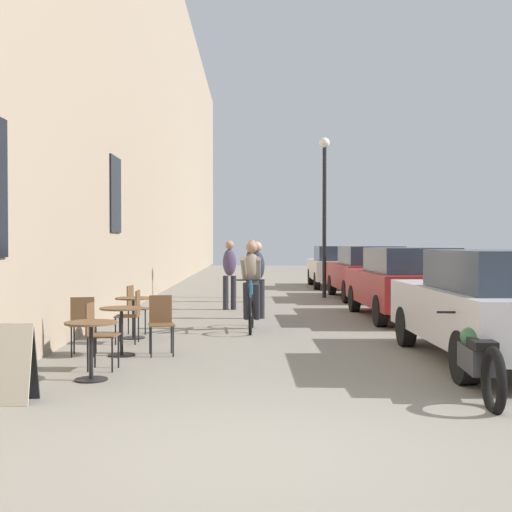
{
  "coord_description": "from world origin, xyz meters",
  "views": [
    {
      "loc": [
        -0.13,
        -5.36,
        1.69
      ],
      "look_at": [
        0.02,
        17.22,
        1.24
      ],
      "focal_mm": 46.97,
      "sensor_mm": 36.0,
      "label": 1
    }
  ],
  "objects_px": {
    "parked_car_nearest": "(494,305)",
    "parked_car_fourth": "(336,266)",
    "street_lamp": "(324,196)",
    "cafe_chair_mid_toward_street": "(161,320)",
    "parked_car_second": "(405,282)",
    "parked_car_third": "(367,272)",
    "parked_motorcycle": "(476,358)",
    "cafe_table_near": "(91,338)",
    "cafe_chair_near_toward_street": "(98,331)",
    "cafe_chair_far_toward_wall": "(136,306)",
    "pedestrian_far": "(252,267)",
    "cafe_table_far": "(133,309)",
    "sandwich_board_sign": "(8,363)",
    "pedestrian_mid": "(230,271)",
    "pedestrian_near": "(257,275)",
    "cafe_table_mid": "(121,321)",
    "cafe_chair_mid_toward_wall": "(83,322)",
    "cyclist_on_bicycle": "(251,288)",
    "cafe_chair_far_toward_street": "(132,313)"
  },
  "relations": [
    {
      "from": "cafe_table_mid",
      "to": "parked_car_nearest",
      "type": "height_order",
      "value": "parked_car_nearest"
    },
    {
      "from": "street_lamp",
      "to": "parked_car_nearest",
      "type": "bearing_deg",
      "value": -84.17
    },
    {
      "from": "cafe_table_far",
      "to": "cafe_chair_far_toward_wall",
      "type": "bearing_deg",
      "value": 96.51
    },
    {
      "from": "cafe_chair_mid_toward_wall",
      "to": "cyclist_on_bicycle",
      "type": "height_order",
      "value": "cyclist_on_bicycle"
    },
    {
      "from": "cafe_chair_far_toward_wall",
      "to": "pedestrian_near",
      "type": "bearing_deg",
      "value": 46.35
    },
    {
      "from": "street_lamp",
      "to": "parked_car_nearest",
      "type": "xyz_separation_m",
      "value": [
        1.14,
        -11.19,
        -2.28
      ]
    },
    {
      "from": "cafe_table_near",
      "to": "cafe_chair_mid_toward_street",
      "type": "height_order",
      "value": "cafe_chair_mid_toward_street"
    },
    {
      "from": "street_lamp",
      "to": "parked_car_fourth",
      "type": "xyz_separation_m",
      "value": [
        0.96,
        4.79,
        -2.3
      ]
    },
    {
      "from": "cafe_chair_far_toward_wall",
      "to": "pedestrian_far",
      "type": "height_order",
      "value": "pedestrian_far"
    },
    {
      "from": "sandwich_board_sign",
      "to": "pedestrian_mid",
      "type": "relative_size",
      "value": 0.48
    },
    {
      "from": "cafe_table_near",
      "to": "parked_car_third",
      "type": "xyz_separation_m",
      "value": [
        5.45,
        11.85,
        0.3
      ]
    },
    {
      "from": "cafe_chair_near_toward_street",
      "to": "parked_car_second",
      "type": "height_order",
      "value": "parked_car_second"
    },
    {
      "from": "parked_car_third",
      "to": "parked_motorcycle",
      "type": "height_order",
      "value": "parked_car_third"
    },
    {
      "from": "cafe_chair_far_toward_wall",
      "to": "street_lamp",
      "type": "relative_size",
      "value": 0.18
    },
    {
      "from": "sandwich_board_sign",
      "to": "pedestrian_near",
      "type": "height_order",
      "value": "pedestrian_near"
    },
    {
      "from": "cafe_table_mid",
      "to": "street_lamp",
      "type": "bearing_deg",
      "value": 68.26
    },
    {
      "from": "cafe_chair_mid_toward_street",
      "to": "street_lamp",
      "type": "relative_size",
      "value": 0.18
    },
    {
      "from": "pedestrian_mid",
      "to": "parked_car_third",
      "type": "xyz_separation_m",
      "value": [
        4.03,
        3.2,
        -0.16
      ]
    },
    {
      "from": "cafe_table_mid",
      "to": "pedestrian_near",
      "type": "relative_size",
      "value": 0.42
    },
    {
      "from": "cafe_table_near",
      "to": "cafe_table_far",
      "type": "relative_size",
      "value": 1.0
    },
    {
      "from": "parked_car_fourth",
      "to": "sandwich_board_sign",
      "type": "bearing_deg",
      "value": -107.58
    },
    {
      "from": "cafe_table_near",
      "to": "cafe_chair_near_toward_street",
      "type": "relative_size",
      "value": 0.81
    },
    {
      "from": "cafe_table_far",
      "to": "pedestrian_near",
      "type": "distance_m",
      "value": 3.79
    },
    {
      "from": "cafe_chair_near_toward_street",
      "to": "parked_motorcycle",
      "type": "relative_size",
      "value": 0.41
    },
    {
      "from": "cafe_chair_mid_toward_wall",
      "to": "cafe_chair_far_toward_wall",
      "type": "xyz_separation_m",
      "value": [
        0.34,
        2.54,
        0.0
      ]
    },
    {
      "from": "cafe_chair_far_toward_wall",
      "to": "cafe_chair_mid_toward_street",
      "type": "bearing_deg",
      "value": -71.55
    },
    {
      "from": "sandwich_board_sign",
      "to": "parked_car_fourth",
      "type": "height_order",
      "value": "parked_car_fourth"
    },
    {
      "from": "cafe_table_mid",
      "to": "parked_car_second",
      "type": "distance_m",
      "value": 7.16
    },
    {
      "from": "cafe_table_near",
      "to": "parked_car_fourth",
      "type": "xyz_separation_m",
      "value": [
        5.16,
        17.07,
        0.29
      ]
    },
    {
      "from": "cafe_chair_far_toward_street",
      "to": "parked_car_fourth",
      "type": "distance_m",
      "value": 14.99
    },
    {
      "from": "cafe_table_far",
      "to": "sandwich_board_sign",
      "type": "relative_size",
      "value": 0.86
    },
    {
      "from": "cafe_chair_near_toward_street",
      "to": "cafe_chair_mid_toward_street",
      "type": "height_order",
      "value": "same"
    },
    {
      "from": "cafe_chair_mid_toward_wall",
      "to": "parked_car_second",
      "type": "distance_m",
      "value": 7.63
    },
    {
      "from": "sandwich_board_sign",
      "to": "parked_car_third",
      "type": "distance_m",
      "value": 14.32
    },
    {
      "from": "parked_car_second",
      "to": "cafe_chair_mid_toward_wall",
      "type": "bearing_deg",
      "value": -140.6
    },
    {
      "from": "parked_car_nearest",
      "to": "cafe_chair_far_toward_wall",
      "type": "bearing_deg",
      "value": 150.12
    },
    {
      "from": "cafe_chair_near_toward_street",
      "to": "parked_motorcycle",
      "type": "bearing_deg",
      "value": -18.1
    },
    {
      "from": "pedestrian_mid",
      "to": "pedestrian_far",
      "type": "bearing_deg",
      "value": 75.48
    },
    {
      "from": "parked_car_third",
      "to": "parked_car_fourth",
      "type": "xyz_separation_m",
      "value": [
        -0.29,
        5.21,
        -0.01
      ]
    },
    {
      "from": "cafe_chair_mid_toward_wall",
      "to": "cafe_table_far",
      "type": "xyz_separation_m",
      "value": [
        0.41,
        1.88,
        0.0
      ]
    },
    {
      "from": "cafe_table_mid",
      "to": "cafe_chair_mid_toward_wall",
      "type": "relative_size",
      "value": 0.81
    },
    {
      "from": "cafe_chair_far_toward_wall",
      "to": "parked_motorcycle",
      "type": "bearing_deg",
      "value": -47.45
    },
    {
      "from": "cafe_chair_mid_toward_wall",
      "to": "cafe_table_far",
      "type": "bearing_deg",
      "value": 77.64
    },
    {
      "from": "cyclist_on_bicycle",
      "to": "parked_car_second",
      "type": "xyz_separation_m",
      "value": [
        3.39,
        1.84,
        0.01
      ]
    },
    {
      "from": "parked_car_nearest",
      "to": "parked_motorcycle",
      "type": "relative_size",
      "value": 2.09
    },
    {
      "from": "cafe_table_far",
      "to": "street_lamp",
      "type": "bearing_deg",
      "value": 63.53
    },
    {
      "from": "cafe_chair_far_toward_street",
      "to": "parked_motorcycle",
      "type": "distance_m",
      "value": 5.9
    },
    {
      "from": "parked_car_nearest",
      "to": "parked_car_fourth",
      "type": "xyz_separation_m",
      "value": [
        -0.19,
        15.98,
        -0.02
      ]
    },
    {
      "from": "parked_motorcycle",
      "to": "cafe_table_far",
      "type": "bearing_deg",
      "value": 136.06
    },
    {
      "from": "cafe_chair_mid_toward_street",
      "to": "parked_car_second",
      "type": "relative_size",
      "value": 0.2
    }
  ]
}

